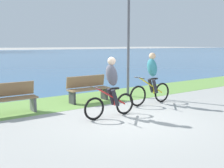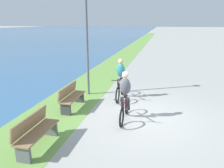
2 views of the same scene
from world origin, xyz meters
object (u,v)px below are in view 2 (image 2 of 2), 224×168
at_px(bench_near_path, 36,132).
at_px(lamppost_tall, 87,30).
at_px(cyclist_trailing, 120,79).
at_px(cyclist_lead, 125,96).
at_px(bench_far_along_path, 71,97).

relative_size(bench_near_path, lamppost_tall, 0.34).
height_order(cyclist_trailing, bench_near_path, cyclist_trailing).
relative_size(cyclist_lead, bench_near_path, 1.10).
bearing_deg(lamppost_tall, cyclist_lead, -137.53).
height_order(bench_near_path, lamppost_tall, lamppost_tall).
bearing_deg(bench_near_path, lamppost_tall, 1.47).
height_order(bench_near_path, bench_far_along_path, same).
bearing_deg(bench_near_path, bench_far_along_path, 4.09).
xyz_separation_m(bench_near_path, bench_far_along_path, (2.70, 0.19, 0.00)).
distance_m(cyclist_lead, cyclist_trailing, 2.10).
distance_m(bench_near_path, bench_far_along_path, 2.71).
bearing_deg(cyclist_lead, bench_near_path, 138.44).
bearing_deg(bench_far_along_path, bench_near_path, -175.91).
height_order(cyclist_trailing, bench_far_along_path, cyclist_trailing).
distance_m(cyclist_trailing, bench_far_along_path, 2.23).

